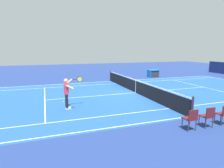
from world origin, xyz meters
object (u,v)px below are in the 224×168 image
object	(u,v)px
spectator_chair_2	(208,115)
spectator_chair_3	(191,118)
tennis_net	(136,86)
tennis_ball	(64,102)
spectator_chair_1	(224,113)
tennis_player_near	(67,92)
equipment_cart_tarped	(153,73)

from	to	relation	value
spectator_chair_2	spectator_chair_3	xyz separation A→B (m)	(0.86, 0.00, 0.00)
spectator_chair_3	tennis_net	bearing A→B (deg)	-98.08
tennis_ball	spectator_chair_1	xyz separation A→B (m)	(-6.08, 5.90, 0.49)
tennis_net	spectator_chair_2	xyz separation A→B (m)	(0.10, 6.79, 0.03)
tennis_player_near	spectator_chair_1	size ratio (longest dim) A/B	1.93
tennis_net	tennis_player_near	distance (m)	5.71
tennis_player_near	tennis_net	bearing A→B (deg)	-156.78
equipment_cart_tarped	tennis_net	bearing A→B (deg)	50.29
tennis_net	spectator_chair_3	xyz separation A→B (m)	(0.96, 6.79, 0.03)
tennis_ball	spectator_chair_3	size ratio (longest dim) A/B	0.08
tennis_net	equipment_cart_tarped	xyz separation A→B (m)	(-5.58, -6.72, -0.05)
tennis_player_near	spectator_chair_1	world-z (taller)	tennis_player_near
tennis_player_near	equipment_cart_tarped	bearing A→B (deg)	-140.34
tennis_player_near	tennis_ball	size ratio (longest dim) A/B	25.71
spectator_chair_3	spectator_chair_2	bearing A→B (deg)	180.00
spectator_chair_2	spectator_chair_3	distance (m)	0.86
tennis_player_near	spectator_chair_2	bearing A→B (deg)	138.45
tennis_player_near	spectator_chair_2	distance (m)	6.87
equipment_cart_tarped	tennis_player_near	bearing A→B (deg)	39.66
tennis_player_near	equipment_cart_tarped	world-z (taller)	tennis_player_near
spectator_chair_1	tennis_net	bearing A→B (deg)	-83.63
tennis_player_near	spectator_chair_1	distance (m)	7.53
spectator_chair_2	equipment_cart_tarped	bearing A→B (deg)	-112.82
spectator_chair_3	equipment_cart_tarped	size ratio (longest dim) A/B	0.70
tennis_ball	equipment_cart_tarped	bearing A→B (deg)	-145.10
tennis_net	tennis_ball	distance (m)	5.42
tennis_net	spectator_chair_1	distance (m)	6.83
spectator_chair_2	tennis_ball	bearing A→B (deg)	-48.51
equipment_cart_tarped	spectator_chair_2	bearing A→B (deg)	67.18
tennis_player_near	spectator_chair_3	distance (m)	6.25
spectator_chair_1	spectator_chair_3	size ratio (longest dim) A/B	1.00
tennis_net	tennis_player_near	bearing A→B (deg)	23.22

